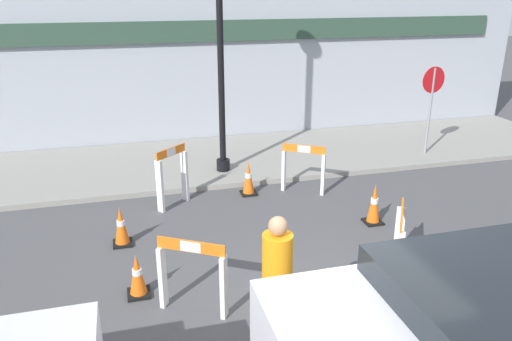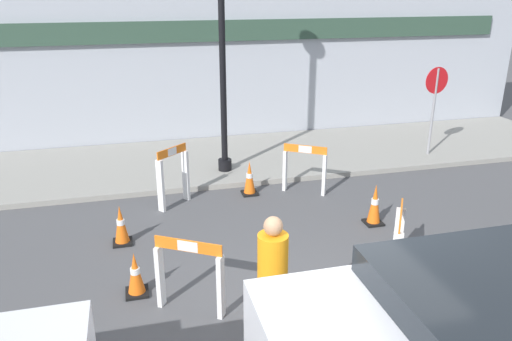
% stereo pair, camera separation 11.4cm
% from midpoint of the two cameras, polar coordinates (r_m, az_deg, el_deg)
% --- Properties ---
extents(ground_plane, '(60.00, 60.00, 0.00)m').
position_cam_midpoint_polar(ground_plane, '(6.30, 5.92, -17.31)').
color(ground_plane, '#4C4C4F').
extents(sidewalk_slab, '(18.00, 3.33, 0.11)m').
position_cam_midpoint_polar(sidewalk_slab, '(11.59, -4.91, 1.24)').
color(sidewalk_slab, gray).
rests_on(sidewalk_slab, ground_plane).
extents(storefront_facade, '(18.00, 0.22, 5.50)m').
position_cam_midpoint_polar(storefront_facade, '(12.71, -6.78, 15.36)').
color(storefront_facade, '#A3A8B2').
rests_on(storefront_facade, ground_plane).
extents(streetlamp_post, '(0.44, 0.44, 5.20)m').
position_cam_midpoint_polar(streetlamp_post, '(10.11, -4.55, 18.13)').
color(streetlamp_post, black).
rests_on(streetlamp_post, sidewalk_slab).
extents(stop_sign, '(0.60, 0.09, 2.04)m').
position_cam_midpoint_polar(stop_sign, '(12.14, 19.18, 8.04)').
color(stop_sign, gray).
rests_on(stop_sign, sidewalk_slab).
extents(barricade_0, '(0.78, 0.57, 0.97)m').
position_cam_midpoint_polar(barricade_0, '(9.74, 5.10, 0.41)').
color(barricade_0, white).
rests_on(barricade_0, ground_plane).
extents(barricade_1, '(0.63, 0.56, 1.13)m').
position_cam_midpoint_polar(barricade_1, '(9.20, -9.89, -0.61)').
color(barricade_1, white).
rests_on(barricade_1, ground_plane).
extents(barricade_2, '(0.81, 0.57, 0.99)m').
position_cam_midpoint_polar(barricade_2, '(6.27, -7.84, -11.61)').
color(barricade_2, white).
rests_on(barricade_2, ground_plane).
extents(barricade_3, '(0.56, 0.80, 0.98)m').
position_cam_midpoint_polar(barricade_3, '(7.29, 15.61, -7.47)').
color(barricade_3, white).
rests_on(barricade_3, ground_plane).
extents(traffic_cone_0, '(0.30, 0.30, 0.72)m').
position_cam_midpoint_polar(traffic_cone_0, '(8.72, 12.99, -3.78)').
color(traffic_cone_0, black).
rests_on(traffic_cone_0, ground_plane).
extents(traffic_cone_1, '(0.30, 0.30, 0.65)m').
position_cam_midpoint_polar(traffic_cone_1, '(8.12, -15.56, -6.18)').
color(traffic_cone_1, black).
rests_on(traffic_cone_1, ground_plane).
extents(traffic_cone_2, '(0.30, 0.30, 0.61)m').
position_cam_midpoint_polar(traffic_cone_2, '(6.83, -13.88, -11.58)').
color(traffic_cone_2, black).
rests_on(traffic_cone_2, ground_plane).
extents(traffic_cone_3, '(0.30, 0.30, 0.53)m').
position_cam_midpoint_polar(traffic_cone_3, '(6.43, 3.24, -13.61)').
color(traffic_cone_3, black).
rests_on(traffic_cone_3, ground_plane).
extents(traffic_cone_4, '(0.30, 0.30, 0.59)m').
position_cam_midpoint_polar(traffic_cone_4, '(6.09, 4.38, -15.45)').
color(traffic_cone_4, black).
rests_on(traffic_cone_4, ground_plane).
extents(traffic_cone_5, '(0.30, 0.30, 0.68)m').
position_cam_midpoint_polar(traffic_cone_5, '(9.67, -1.20, -0.92)').
color(traffic_cone_5, black).
rests_on(traffic_cone_5, ground_plane).
extents(person_worker, '(0.38, 0.38, 1.70)m').
position_cam_midpoint_polar(person_worker, '(5.33, 1.79, -12.89)').
color(person_worker, '#33333D').
rests_on(person_worker, ground_plane).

